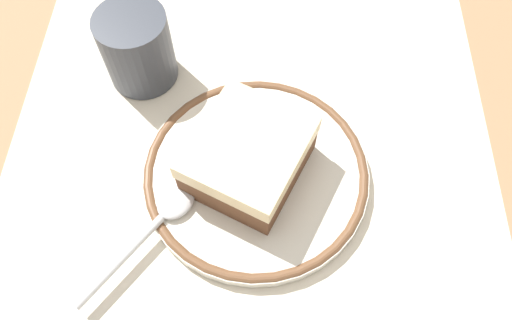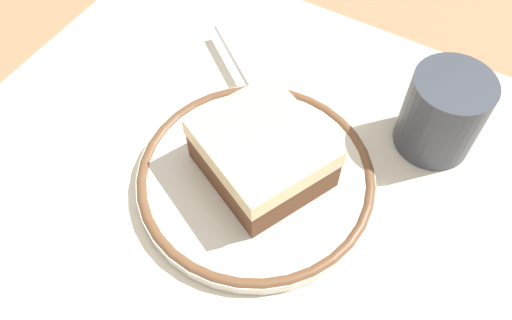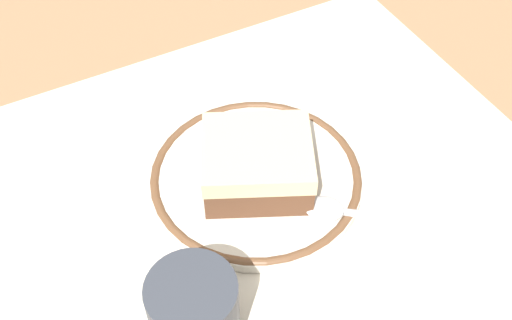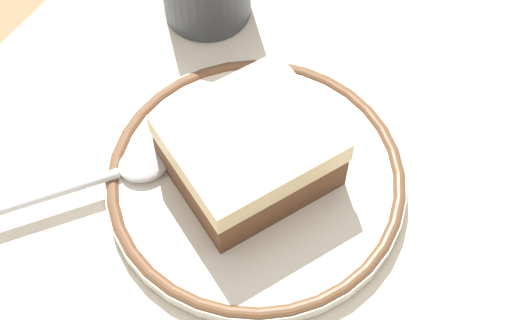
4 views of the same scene
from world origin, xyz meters
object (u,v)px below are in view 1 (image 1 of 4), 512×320
Objects in this scene: cake_slice at (250,156)px; cup at (138,52)px; plate at (256,173)px; spoon at (159,220)px.

cup is (-0.10, -0.11, -0.00)m from cake_slice.
plate is 0.16m from cup.
cake_slice is 0.09m from spoon.
cake_slice reaches higher than plate.
spoon is at bearing -54.47° from cake_slice.
cake_slice is 0.15m from cup.
plate is 2.67× the size of cup.
spoon is at bearing 13.26° from cup.
cup is at bearing -166.74° from spoon.
cake_slice is at bearing 125.53° from spoon.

